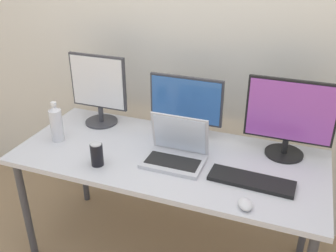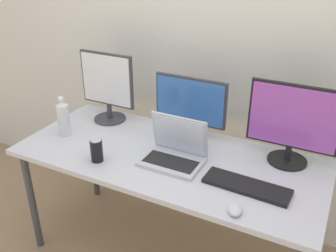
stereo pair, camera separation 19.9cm
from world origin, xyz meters
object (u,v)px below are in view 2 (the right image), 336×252
Objects in this scene: monitor_center at (190,107)px; soda_can_near_keyboard at (97,150)px; work_desk at (168,164)px; keyboard_main at (247,186)px; water_bottle at (63,118)px; monitor_left at (107,86)px; monitor_right at (293,123)px; laptop_silver at (175,151)px; mouse_by_keyboard at (235,209)px.

soda_can_near_keyboard is at bearing -124.85° from monitor_center.
keyboard_main is at bearing -11.76° from work_desk.
keyboard_main is 1.15m from water_bottle.
soda_can_near_keyboard is at bearing -62.45° from monitor_left.
monitor_right reaches higher than work_desk.
monitor_center is at bearing 86.21° from work_desk.
work_desk is 3.87× the size of monitor_center.
monitor_left is (-0.55, 0.23, 0.30)m from work_desk.
keyboard_main is at bearing -37.38° from monitor_center.
water_bottle is at bearing -177.42° from laptop_silver.
water_bottle is at bearing 147.19° from mouse_by_keyboard.
monitor_right is at bearing -1.99° from monitor_center.
monitor_right reaches higher than monitor_center.
laptop_silver is at bearing 2.58° from water_bottle.
monitor_left is 3.58× the size of soda_can_near_keyboard.
monitor_right is at bearing 21.07° from work_desk.
laptop_silver is at bearing 173.38° from keyboard_main.
monitor_center is 0.59m from soda_can_near_keyboard.
keyboard_main is (0.42, -0.07, -0.05)m from laptop_silver.
keyboard_main reaches higher than work_desk.
soda_can_near_keyboard reaches higher than keyboard_main.
monitor_left reaches higher than water_bottle.
monitor_right is 1.03m from soda_can_near_keyboard.
work_desk is 0.40m from soda_can_near_keyboard.
soda_can_near_keyboard is (-0.31, -0.22, 0.12)m from work_desk.
mouse_by_keyboard is 1.18m from water_bottle.
monitor_right is (0.58, -0.02, 0.04)m from monitor_center.
laptop_silver is 1.32× the size of water_bottle.
keyboard_main is 0.20m from mouse_by_keyboard.
mouse_by_keyboard is at bearing -49.89° from monitor_center.
soda_can_near_keyboard is (-0.91, -0.45, -0.17)m from monitor_right.
monitor_center is 0.61m from keyboard_main.
monitor_right reaches higher than soda_can_near_keyboard.
laptop_silver is (-0.54, -0.26, -0.17)m from monitor_right.
water_bottle is (-0.73, -0.03, 0.05)m from laptop_silver.
monitor_left is at bearing -179.93° from monitor_right.
monitor_right is 0.58m from mouse_by_keyboard.
soda_can_near_keyboard is at bearing 153.17° from mouse_by_keyboard.
monitor_left reaches higher than mouse_by_keyboard.
work_desk is 0.57m from mouse_by_keyboard.
soda_can_near_keyboard is at bearing -168.74° from keyboard_main.
soda_can_near_keyboard is (-0.33, -0.47, -0.13)m from monitor_center.
laptop_silver is at bearing 126.42° from mouse_by_keyboard.
laptop_silver is (0.04, -0.28, -0.14)m from monitor_center.
water_bottle is 0.39m from soda_can_near_keyboard.
monitor_left is 0.57m from monitor_center.
work_desk is at bearing 5.65° from water_bottle.
mouse_by_keyboard is at bearing -5.45° from soda_can_near_keyboard.
water_bottle is (-1.15, 0.23, 0.09)m from mouse_by_keyboard.
water_bottle is at bearing -179.33° from keyboard_main.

